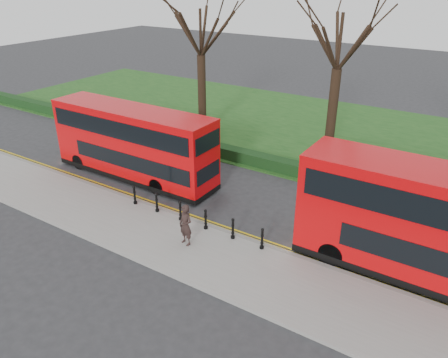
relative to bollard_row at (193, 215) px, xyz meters
The scene contains 12 objects.
ground 1.60m from the bollard_row, 67.64° to the left, with size 120.00×120.00×0.00m, color #28282B.
pavement 1.83m from the bollard_row, 71.40° to the right, with size 60.00×4.00×0.15m, color gray.
kerb 0.87m from the bollard_row, 32.22° to the left, with size 60.00×0.25×0.16m, color slate.
grass_verge 16.37m from the bollard_row, 88.05° to the left, with size 60.00×18.00×0.06m, color #1A4717.
hedge 8.17m from the bollard_row, 86.10° to the left, with size 60.00×0.90×0.80m, color black.
yellow_line_outer 1.07m from the bollard_row, 49.49° to the left, with size 60.00×0.10×0.01m, color yellow.
yellow_line_inner 1.20m from the bollard_row, 56.84° to the left, with size 60.00×0.10×0.01m, color yellow.
tree_left 15.31m from the bollard_row, 123.26° to the left, with size 6.82×6.82×10.65m.
tree_mid 13.72m from the bollard_row, 77.31° to the left, with size 6.98×6.98×10.90m.
bollard_row is the anchor object (origin of this frame).
bus_lead 7.04m from the bollard_row, 156.59° to the left, with size 10.70×2.46×4.26m.
pedestrian 1.76m from the bollard_row, 63.85° to the right, with size 0.72×0.47×1.96m, color black.
Camera 1 is at (10.58, -15.87, 11.41)m, focal length 35.00 mm.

